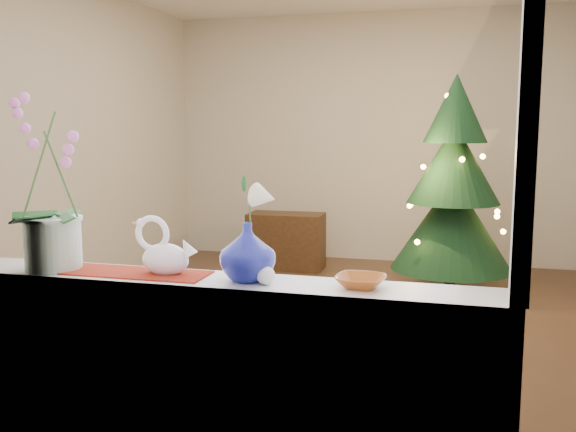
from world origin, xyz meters
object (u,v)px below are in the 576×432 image
object	(u,v)px
paperweight	(266,276)
side_table	(286,241)
blue_vase	(248,247)
orchid_pot	(50,182)
swan	(165,247)
xmas_tree	(453,186)
amber_dish	(361,282)

from	to	relation	value
paperweight	side_table	size ratio (longest dim) A/B	0.09
blue_vase	orchid_pot	bearing A→B (deg)	-178.57
side_table	swan	bearing A→B (deg)	-81.85
xmas_tree	side_table	xyz separation A→B (m)	(-1.68, 0.61, -0.68)
side_table	xmas_tree	bearing A→B (deg)	-20.35
swan	blue_vase	size ratio (longest dim) A/B	1.02
blue_vase	paperweight	distance (m)	0.13
orchid_pot	amber_dish	world-z (taller)	orchid_pot
amber_dish	xmas_tree	distance (m)	3.59
swan	side_table	distance (m)	4.29
xmas_tree	amber_dish	bearing A→B (deg)	-94.57
side_table	blue_vase	bearing A→B (deg)	-77.43
amber_dish	blue_vase	bearing A→B (deg)	-179.81
orchid_pot	blue_vase	size ratio (longest dim) A/B	2.80
orchid_pot	paperweight	world-z (taller)	orchid_pot
orchid_pot	paperweight	distance (m)	0.95
orchid_pot	xmas_tree	xyz separation A→B (m)	(1.52, 3.60, -0.30)
orchid_pot	side_table	bearing A→B (deg)	92.27
swan	paperweight	bearing A→B (deg)	-12.77
xmas_tree	side_table	size ratio (longest dim) A/B	2.49
side_table	amber_dish	bearing A→B (deg)	-72.10
orchid_pot	amber_dish	bearing A→B (deg)	1.01
xmas_tree	orchid_pot	bearing A→B (deg)	-112.82
blue_vase	side_table	bearing A→B (deg)	103.12
swan	xmas_tree	world-z (taller)	xmas_tree
orchid_pot	swan	distance (m)	0.53
swan	paperweight	xyz separation A→B (m)	(0.42, -0.06, -0.07)
swan	amber_dish	bearing A→B (deg)	-5.72
orchid_pot	side_table	distance (m)	4.33
amber_dish	side_table	bearing A→B (deg)	108.44
paperweight	orchid_pot	bearing A→B (deg)	178.34
blue_vase	amber_dish	distance (m)	0.43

